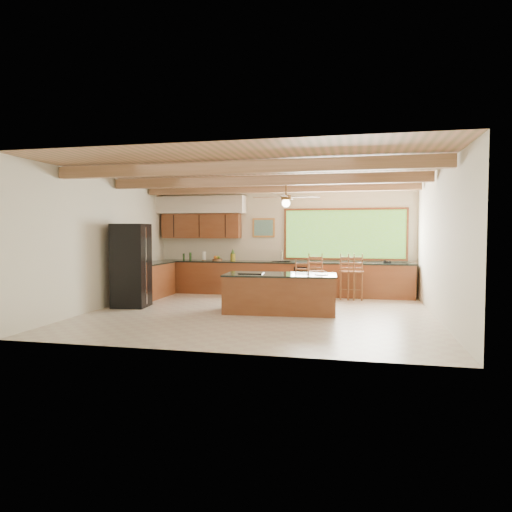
# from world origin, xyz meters

# --- Properties ---
(ground) EXTENTS (7.20, 7.20, 0.00)m
(ground) POSITION_xyz_m (0.00, 0.00, 0.00)
(ground) COLOR beige
(ground) RESTS_ON ground
(room_shell) EXTENTS (7.27, 6.54, 3.02)m
(room_shell) POSITION_xyz_m (-0.17, 0.65, 2.21)
(room_shell) COLOR beige
(room_shell) RESTS_ON ground
(counter_run) EXTENTS (7.12, 3.10, 1.27)m
(counter_run) POSITION_xyz_m (-0.82, 2.52, 0.46)
(counter_run) COLOR brown
(counter_run) RESTS_ON ground
(island) EXTENTS (2.44, 1.24, 0.85)m
(island) POSITION_xyz_m (0.42, 0.23, 0.42)
(island) COLOR brown
(island) RESTS_ON ground
(refrigerator) EXTENTS (0.82, 0.80, 1.92)m
(refrigerator) POSITION_xyz_m (-3.05, 0.18, 0.96)
(refrigerator) COLOR black
(refrigerator) RESTS_ON ground
(bar_stool_a) EXTENTS (0.44, 0.44, 1.06)m
(bar_stool_a) POSITION_xyz_m (0.77, 1.54, 0.63)
(bar_stool_a) COLOR brown
(bar_stool_a) RESTS_ON ground
(bar_stool_b) EXTENTS (0.46, 0.46, 1.19)m
(bar_stool_b) POSITION_xyz_m (1.01, 2.39, 0.70)
(bar_stool_b) COLOR brown
(bar_stool_b) RESTS_ON ground
(bar_stool_c) EXTENTS (0.44, 0.44, 1.19)m
(bar_stool_c) POSITION_xyz_m (1.99, 2.39, 0.70)
(bar_stool_c) COLOR brown
(bar_stool_c) RESTS_ON ground
(bar_stool_d) EXTENTS (0.47, 0.47, 1.19)m
(bar_stool_d) POSITION_xyz_m (1.82, 2.39, 0.70)
(bar_stool_d) COLOR brown
(bar_stool_d) RESTS_ON ground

